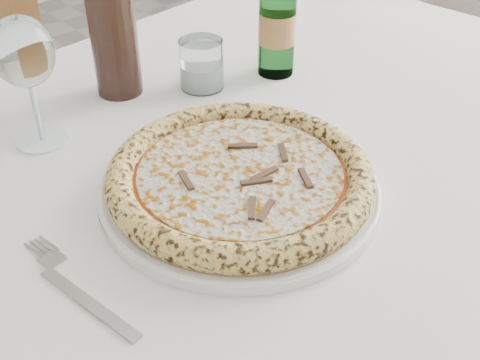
{
  "coord_description": "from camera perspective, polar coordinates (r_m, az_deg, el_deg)",
  "views": [
    {
      "loc": [
        -0.43,
        -0.34,
        1.23
      ],
      "look_at": [
        -0.03,
        0.13,
        0.78
      ],
      "focal_mm": 45.0,
      "sensor_mm": 36.0,
      "label": 1
    }
  ],
  "objects": [
    {
      "name": "dining_table",
      "position": [
        0.89,
        -4.13,
        -2.34
      ],
      "size": [
        1.65,
        1.11,
        0.76
      ],
      "color": "brown",
      "rests_on": "floor"
    },
    {
      "name": "plate",
      "position": [
        0.77,
        -0.0,
        -0.67
      ],
      "size": [
        0.36,
        0.36,
        0.02
      ],
      "color": "white",
      "rests_on": "dining_table"
    },
    {
      "name": "pizza",
      "position": [
        0.76,
        -0.0,
        0.39
      ],
      "size": [
        0.34,
        0.34,
        0.04
      ],
      "color": "tan",
      "rests_on": "plate"
    },
    {
      "name": "fork",
      "position": [
        0.67,
        -15.2,
        -9.96
      ],
      "size": [
        0.04,
        0.21,
        0.0
      ],
      "color": "#A7A7A7",
      "rests_on": "dining_table"
    },
    {
      "name": "wine_glass",
      "position": [
        0.86,
        -19.88,
        11.08
      ],
      "size": [
        0.09,
        0.09,
        0.19
      ],
      "color": "silver",
      "rests_on": "dining_table"
    },
    {
      "name": "tumbler",
      "position": [
        1.01,
        -3.66,
        10.62
      ],
      "size": [
        0.07,
        0.07,
        0.08
      ],
      "color": "white",
      "rests_on": "dining_table"
    },
    {
      "name": "beer_bottle",
      "position": [
        1.04,
        3.56,
        14.95
      ],
      "size": [
        0.06,
        0.06,
        0.24
      ],
      "color": "#4C9156",
      "rests_on": "dining_table"
    },
    {
      "name": "wine_bottle",
      "position": [
        0.98,
        -12.13,
        14.97
      ],
      "size": [
        0.07,
        0.07,
        0.3
      ],
      "color": "black",
      "rests_on": "dining_table"
    }
  ]
}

